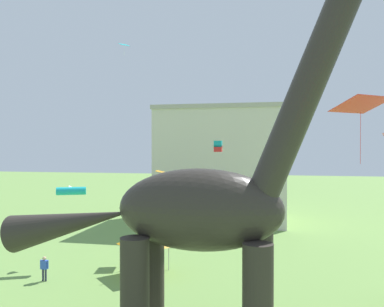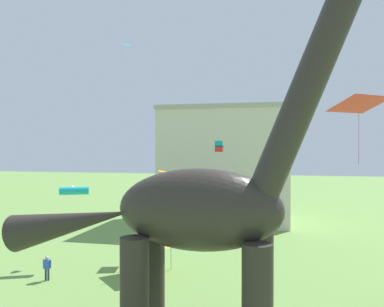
{
  "view_description": "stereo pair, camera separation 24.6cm",
  "coord_description": "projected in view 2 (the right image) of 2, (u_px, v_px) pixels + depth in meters",
  "views": [
    {
      "loc": [
        5.29,
        -13.07,
        9.02
      ],
      "look_at": [
        1.89,
        3.81,
        8.78
      ],
      "focal_mm": 36.7,
      "sensor_mm": 36.0,
      "label": 1
    },
    {
      "loc": [
        5.53,
        -13.02,
        9.02
      ],
      "look_at": [
        1.89,
        3.81,
        8.78
      ],
      "focal_mm": 36.7,
      "sensor_mm": 36.0,
      "label": 2
    }
  ],
  "objects": [
    {
      "name": "kite_mid_left",
      "position": [
        75.0,
        190.0,
        30.71
      ],
      "size": [
        2.26,
        2.24,
        0.65
      ],
      "color": "#19B2B7"
    },
    {
      "name": "kite_mid_right",
      "position": [
        127.0,
        45.0,
        29.62
      ],
      "size": [
        0.93,
        0.94,
        1.01
      ],
      "color": "#19B2B7"
    },
    {
      "name": "dinosaur_sculpture",
      "position": [
        197.0,
        210.0,
        16.96
      ],
      "size": [
        16.82,
        3.56,
        17.58
      ],
      "rotation": [
        0.0,
        0.0,
        0.08
      ],
      "color": "#2D2823",
      "rests_on": "ground_plane"
    },
    {
      "name": "person_near_flyer",
      "position": [
        47.0,
        266.0,
        26.68
      ],
      "size": [
        0.63,
        0.28,
        1.67
      ],
      "rotation": [
        0.0,
        0.0,
        5.53
      ],
      "color": "#2D3347",
      "rests_on": "ground_plane"
    },
    {
      "name": "kite_mid_center",
      "position": [
        166.0,
        172.0,
        32.8
      ],
      "size": [
        1.47,
        1.79,
        0.27
      ],
      "color": "orange"
    },
    {
      "name": "kite_high_left",
      "position": [
        219.0,
        146.0,
        21.44
      ],
      "size": [
        0.43,
        0.43,
        0.61
      ],
      "color": "#19B2B7"
    },
    {
      "name": "background_building_block",
      "position": [
        227.0,
        164.0,
        49.6
      ],
      "size": [
        15.6,
        11.87,
        14.03
      ],
      "color": "beige",
      "rests_on": "ground_plane"
    },
    {
      "name": "festival_canopy_tent",
      "position": [
        148.0,
        239.0,
        27.94
      ],
      "size": [
        3.15,
        3.15,
        3.0
      ],
      "color": "#B2B2B7",
      "rests_on": "ground_plane"
    },
    {
      "name": "kite_drifting",
      "position": [
        359.0,
        105.0,
        11.56
      ],
      "size": [
        1.89,
        1.81,
        1.97
      ],
      "color": "red"
    }
  ]
}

